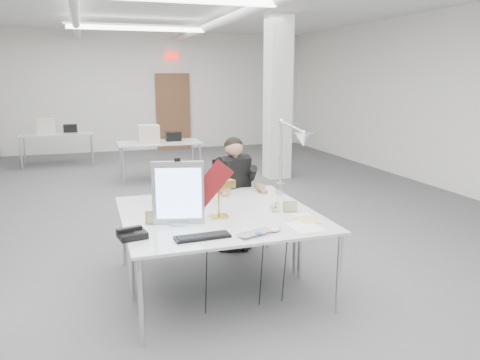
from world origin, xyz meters
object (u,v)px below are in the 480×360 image
(desk_phone, at_px, (132,235))
(beige_monitor, at_px, (185,184))
(office_chair, at_px, (233,200))
(bankers_lamp, at_px, (219,198))
(seated_person, at_px, (234,175))
(architect_lamp, at_px, (290,160))
(desk_main, at_px, (232,228))
(laptop, at_px, (258,235))
(monitor, at_px, (178,193))

(desk_phone, relative_size, beige_monitor, 0.56)
(office_chair, height_order, bankers_lamp, office_chair)
(seated_person, distance_m, architect_lamp, 0.87)
(desk_phone, xyz_separation_m, architect_lamp, (1.70, 0.71, 0.40))
(desk_main, xyz_separation_m, laptop, (0.13, -0.30, 0.02))
(seated_person, distance_m, desk_phone, 1.95)
(office_chair, height_order, architect_lamp, architect_lamp)
(seated_person, distance_m, bankers_lamp, 1.22)
(office_chair, bearing_deg, laptop, -124.08)
(office_chair, xyz_separation_m, seated_person, (-0.00, -0.05, 0.32))
(laptop, distance_m, beige_monitor, 1.31)
(seated_person, height_order, bankers_lamp, seated_person)
(desk_main, height_order, laptop, laptop)
(monitor, height_order, architect_lamp, architect_lamp)
(seated_person, distance_m, monitor, 1.49)
(desk_phone, bearing_deg, laptop, -26.74)
(laptop, distance_m, bankers_lamp, 0.65)
(bankers_lamp, xyz_separation_m, desk_phone, (-0.82, -0.32, -0.16))
(laptop, distance_m, desk_phone, 1.02)
(office_chair, relative_size, laptop, 3.67)
(monitor, bearing_deg, bankers_lamp, 24.77)
(desk_main, xyz_separation_m, beige_monitor, (-0.22, 0.95, 0.19))
(office_chair, distance_m, beige_monitor, 0.93)
(laptop, xyz_separation_m, desk_phone, (-0.98, 0.28, 0.01))
(office_chair, bearing_deg, seated_person, -113.42)
(desk_main, relative_size, office_chair, 1.56)
(desk_phone, distance_m, architect_lamp, 1.89)
(bankers_lamp, xyz_separation_m, architect_lamp, (0.88, 0.39, 0.24))
(monitor, height_order, bankers_lamp, monitor)
(beige_monitor, bearing_deg, bankers_lamp, -62.51)
(monitor, relative_size, bankers_lamp, 1.50)
(monitor, bearing_deg, desk_main, -14.81)
(desk_main, relative_size, seated_person, 1.90)
(seated_person, xyz_separation_m, architect_lamp, (0.39, -0.72, 0.28))
(monitor, relative_size, desk_phone, 2.59)
(office_chair, bearing_deg, architect_lamp, -86.81)
(desk_main, height_order, architect_lamp, architect_lamp)
(desk_main, relative_size, architect_lamp, 2.12)
(desk_main, distance_m, beige_monitor, 1.00)
(desk_main, height_order, monitor, monitor)
(seated_person, bearing_deg, desk_main, -131.43)
(desk_main, bearing_deg, seated_person, 71.99)
(monitor, relative_size, beige_monitor, 1.46)
(desk_main, xyz_separation_m, desk_phone, (-0.85, -0.02, 0.04))
(office_chair, xyz_separation_m, monitor, (-0.88, -1.24, 0.46))
(office_chair, xyz_separation_m, architect_lamp, (0.39, -0.77, 0.60))
(desk_phone, bearing_deg, seated_person, 37.13)
(bankers_lamp, relative_size, architect_lamp, 0.44)
(monitor, relative_size, laptop, 1.78)
(desk_main, height_order, seated_person, seated_person)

